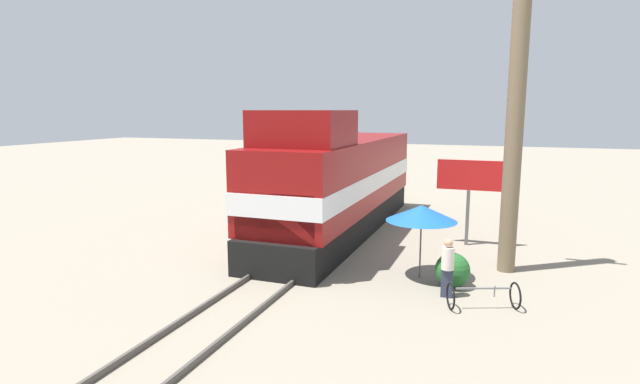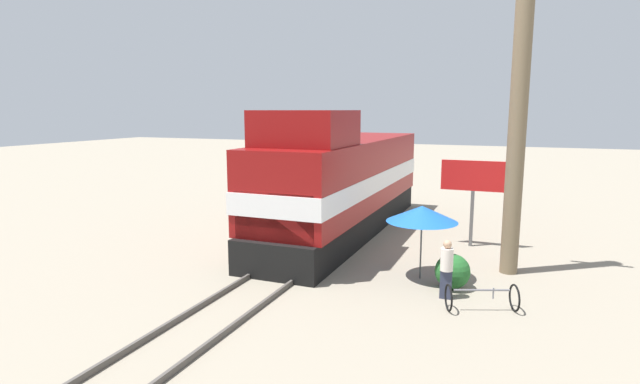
{
  "view_description": "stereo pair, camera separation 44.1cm",
  "coord_description": "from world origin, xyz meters",
  "px_view_note": "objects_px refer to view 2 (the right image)",
  "views": [
    {
      "loc": [
        6.26,
        -14.64,
        5.03
      ],
      "look_at": [
        1.2,
        -0.91,
        2.62
      ],
      "focal_mm": 28.0,
      "sensor_mm": 36.0,
      "label": 1
    },
    {
      "loc": [
        6.67,
        -14.48,
        5.03
      ],
      "look_at": [
        1.2,
        -0.91,
        2.62
      ],
      "focal_mm": 28.0,
      "sensor_mm": 36.0,
      "label": 2
    }
  ],
  "objects_px": {
    "locomotive": "(341,183)",
    "bicycle": "(482,297)",
    "billboard_sign": "(473,181)",
    "person_bystander": "(447,267)",
    "utility_pole": "(519,107)",
    "vendor_umbrella": "(422,214)"
  },
  "relations": [
    {
      "from": "person_bystander",
      "to": "bicycle",
      "type": "height_order",
      "value": "person_bystander"
    },
    {
      "from": "locomotive",
      "to": "bicycle",
      "type": "distance_m",
      "value": 8.8
    },
    {
      "from": "billboard_sign",
      "to": "vendor_umbrella",
      "type": "bearing_deg",
      "value": -103.54
    },
    {
      "from": "vendor_umbrella",
      "to": "billboard_sign",
      "type": "distance_m",
      "value": 4.53
    },
    {
      "from": "billboard_sign",
      "to": "person_bystander",
      "type": "relative_size",
      "value": 1.98
    },
    {
      "from": "bicycle",
      "to": "utility_pole",
      "type": "bearing_deg",
      "value": -30.49
    },
    {
      "from": "person_bystander",
      "to": "locomotive",
      "type": "bearing_deg",
      "value": 131.51
    },
    {
      "from": "vendor_umbrella",
      "to": "person_bystander",
      "type": "height_order",
      "value": "vendor_umbrella"
    },
    {
      "from": "vendor_umbrella",
      "to": "bicycle",
      "type": "xyz_separation_m",
      "value": [
        1.91,
        -1.89,
        -1.64
      ]
    },
    {
      "from": "utility_pole",
      "to": "billboard_sign",
      "type": "xyz_separation_m",
      "value": [
        -1.41,
        2.76,
        -2.68
      ]
    },
    {
      "from": "vendor_umbrella",
      "to": "billboard_sign",
      "type": "relative_size",
      "value": 0.7
    },
    {
      "from": "locomotive",
      "to": "person_bystander",
      "type": "bearing_deg",
      "value": -48.49
    },
    {
      "from": "utility_pole",
      "to": "billboard_sign",
      "type": "distance_m",
      "value": 4.1
    },
    {
      "from": "utility_pole",
      "to": "person_bystander",
      "type": "xyz_separation_m",
      "value": [
        -1.52,
        -2.96,
        -4.26
      ]
    },
    {
      "from": "utility_pole",
      "to": "person_bystander",
      "type": "bearing_deg",
      "value": -117.19
    },
    {
      "from": "person_bystander",
      "to": "vendor_umbrella",
      "type": "bearing_deg",
      "value": 125.1
    },
    {
      "from": "vendor_umbrella",
      "to": "billboard_sign",
      "type": "xyz_separation_m",
      "value": [
        1.05,
        4.38,
        0.45
      ]
    },
    {
      "from": "vendor_umbrella",
      "to": "billboard_sign",
      "type": "height_order",
      "value": "billboard_sign"
    },
    {
      "from": "locomotive",
      "to": "billboard_sign",
      "type": "xyz_separation_m",
      "value": [
        5.13,
        0.05,
        0.34
      ]
    },
    {
      "from": "utility_pole",
      "to": "billboard_sign",
      "type": "relative_size",
      "value": 3.18
    },
    {
      "from": "vendor_umbrella",
      "to": "person_bystander",
      "type": "relative_size",
      "value": 1.38
    },
    {
      "from": "bicycle",
      "to": "locomotive",
      "type": "bearing_deg",
      "value": 22.4
    }
  ]
}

